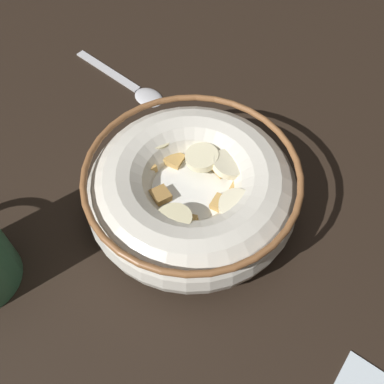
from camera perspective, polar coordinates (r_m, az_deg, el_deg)
ground_plane at (r=43.53cm, az=0.00°, el=-2.96°), size 129.93×129.93×2.00cm
cereal_bowl at (r=39.95cm, az=0.02°, el=0.24°), size 19.26×19.26×6.12cm
spoon at (r=53.71cm, az=-7.37°, el=13.37°), size 14.16×3.05×0.80cm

